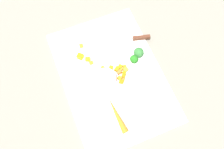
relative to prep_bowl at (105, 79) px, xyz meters
The scene contains 24 objects.
ground_plane 0.04m from the prep_bowl, 71.84° to the right, with size 4.00×4.00×0.00m, color gray.
cutting_board 0.04m from the prep_bowl, 71.84° to the right, with size 0.56×0.39×0.01m, color white.
prep_bowl is the anchor object (origin of this frame).
chef_knife 0.19m from the prep_bowl, 41.55° to the right, with size 0.11×0.36×0.02m.
whole_carrot 0.15m from the prep_bowl, behind, with size 0.02×0.02×0.14m, color orange.
carrot_dice_0 0.08m from the prep_bowl, 89.90° to the right, with size 0.01×0.01×0.01m, color orange.
carrot_dice_1 0.06m from the prep_bowl, 118.57° to the right, with size 0.02×0.01×0.01m, color orange.
carrot_dice_2 0.08m from the prep_bowl, 75.73° to the right, with size 0.01×0.01×0.01m, color orange.
carrot_dice_3 0.07m from the prep_bowl, 67.40° to the right, with size 0.02×0.02×0.02m, color orange.
carrot_dice_4 0.08m from the prep_bowl, 67.71° to the right, with size 0.02×0.02×0.01m, color orange.
carrot_dice_5 0.09m from the prep_bowl, 76.69° to the right, with size 0.02×0.01×0.01m, color orange.
carrot_dice_6 0.07m from the prep_bowl, 98.79° to the right, with size 0.02×0.01×0.02m, color orange.
carrot_dice_7 0.06m from the prep_bowl, 104.69° to the right, with size 0.01×0.02×0.01m, color orange.
carrot_dice_8 0.07m from the prep_bowl, 108.47° to the right, with size 0.01×0.01×0.01m, color orange.
carrot_dice_9 0.06m from the prep_bowl, 77.36° to the right, with size 0.02×0.02×0.01m, color orange.
carrot_dice_10 0.09m from the prep_bowl, 84.11° to the right, with size 0.02×0.02×0.01m, color orange.
carrot_dice_11 0.06m from the prep_bowl, 44.36° to the right, with size 0.02×0.01×0.01m, color orange.
carrot_dice_12 0.06m from the prep_bowl, 10.34° to the right, with size 0.01×0.01×0.01m, color orange.
pepper_dice_0 0.15m from the prep_bowl, 23.98° to the left, with size 0.02×0.02×0.02m, color yellow.
pepper_dice_1 0.12m from the prep_bowl, 17.52° to the left, with size 0.02×0.01×0.02m, color yellow.
pepper_dice_2 0.10m from the prep_bowl, 16.50° to the left, with size 0.01×0.01×0.01m, color yellow.
pepper_dice_3 0.18m from the prep_bowl, 12.21° to the left, with size 0.01×0.01×0.01m, color yellow.
broccoli_floret_0 0.14m from the prep_bowl, 75.42° to the right, with size 0.03×0.03×0.04m.
broccoli_floret_1 0.18m from the prep_bowl, 71.71° to the right, with size 0.04×0.04×0.04m.
Camera 1 is at (-0.33, 0.13, 0.88)m, focal length 37.61 mm.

